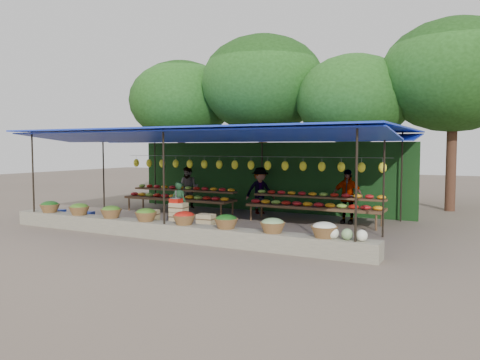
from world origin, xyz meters
The scene contains 16 objects.
ground centered at (0.00, 0.00, 0.00)m, with size 60.00×60.00×0.00m, color brown.
stone_curb centered at (0.00, -2.75, 0.20)m, with size 10.60×0.55×0.40m, color #696654.
stall_canopy centered at (0.00, 0.06, 2.68)m, with size 10.80×6.60×2.82m.
produce_baskets centered at (-0.10, -2.75, 0.56)m, with size 8.98×0.58×0.34m.
netting_backdrop centered at (0.00, 3.15, 1.25)m, with size 10.60×0.06×2.50m, color #18441A.
tree_row centered at (0.50, 6.09, 4.70)m, with size 16.51×5.50×7.12m.
fruit_table_left centered at (-2.49, 1.35, 0.61)m, with size 4.21×0.95×0.93m.
fruit_table_right centered at (2.51, 1.35, 0.61)m, with size 4.21×0.95×0.93m.
crate_counter centered at (-0.51, -1.60, 0.31)m, with size 2.37×0.37×0.77m.
weighing_scale centered at (-0.57, -1.60, 0.85)m, with size 0.32×0.32×0.34m.
vendor_seated centered at (-0.99, -0.84, 0.65)m, with size 0.47×0.31×1.30m, color #1A3B20.
customer_left centered at (-2.88, 2.48, 0.79)m, with size 0.77×0.60×1.58m, color slate.
customer_mid centered at (0.17, 2.38, 0.81)m, with size 1.05×0.60×1.63m, color slate.
customer_right centered at (3.40, 1.76, 0.83)m, with size 0.97×0.40×1.65m, color slate.
blue_crate_front centered at (-5.07, -1.89, 0.17)m, with size 0.55×0.40×0.33m, color navy.
blue_crate_back centered at (-4.13, -1.51, 0.14)m, with size 0.46×0.33×0.28m, color navy.
Camera 1 is at (7.08, -12.31, 2.32)m, focal length 35.00 mm.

